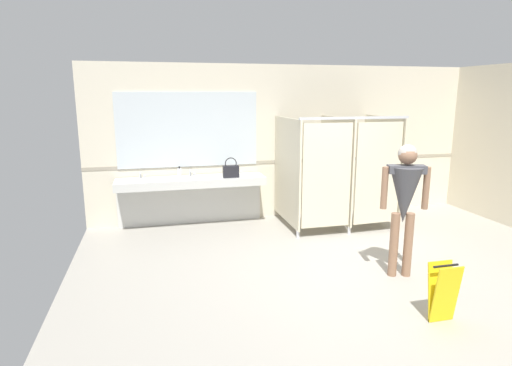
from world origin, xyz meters
The scene contains 11 objects.
ground_plane centered at (0.00, 0.00, -0.05)m, with size 7.52×6.46×0.10m, color #9E998E.
wall_back centered at (0.00, 2.99, 1.41)m, with size 7.52×0.12×2.81m, color beige.
wall_back_tile_band centered at (0.00, 2.92, 1.05)m, with size 7.52×0.01×0.06m, color #9E937F.
vanity_counter centered at (-1.96, 2.72, 0.64)m, with size 2.54×0.56×0.99m.
mirror_panel centered at (-1.96, 2.92, 1.68)m, with size 2.44×0.02×1.30m, color silver.
bathroom_stalls centered at (0.54, 2.05, 1.02)m, with size 1.87×1.36×1.94m.
person_standing centered at (0.43, -0.05, 1.08)m, with size 0.57×0.49×1.69m.
handbag centered at (-1.29, 2.49, 1.00)m, with size 0.27×0.11×0.35m.
soap_dispenser centered at (-2.14, 2.80, 0.95)m, with size 0.07×0.07×0.18m.
paper_cup centered at (-1.27, 2.59, 0.92)m, with size 0.07×0.07×0.08m, color beige.
wet_floor_sign centered at (0.22, -1.15, 0.32)m, with size 0.28×0.19×0.62m.
Camera 1 is at (-2.58, -4.51, 2.30)m, focal length 29.49 mm.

